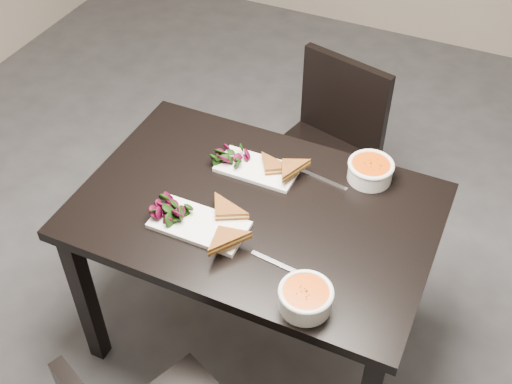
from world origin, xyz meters
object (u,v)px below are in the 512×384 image
Objects in this scene: table at (256,227)px; soup_bowl_near at (306,297)px; soup_bowl_far at (370,170)px; plate_near at (199,225)px; plate_far at (257,169)px; chair_far at (327,143)px.

soup_bowl_near is (0.30, -0.31, 0.14)m from table.
plate_near is at bearing -133.73° from soup_bowl_far.
plate_near is 0.46m from soup_bowl_near.
soup_bowl_far is (0.38, 0.13, 0.03)m from plate_far.
plate_near is 0.63m from soup_bowl_far.
plate_near is (-0.14, -0.90, 0.27)m from chair_far.
chair_far is at bearing 81.82° from plate_far.
table is 0.21m from plate_far.
chair_far is 2.96× the size of plate_far.
plate_near is 1.09× the size of plate_far.
plate_far is at bearing -161.65° from soup_bowl_far.
soup_bowl_near reaches higher than table.
plate_far is (-0.07, 0.17, 0.11)m from table.
soup_bowl_far is at bearing 89.43° from soup_bowl_near.
table is 4.18× the size of plate_far.
soup_bowl_far is at bearing 44.27° from table.
chair_far is 0.95m from plate_near.
plate_far is (0.06, 0.33, -0.00)m from plate_near.
soup_bowl_near is 0.61m from plate_far.
soup_bowl_far is (0.30, 0.30, 0.14)m from table.
soup_bowl_far reaches higher than table.
soup_bowl_far is (0.30, -0.44, 0.31)m from chair_far.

